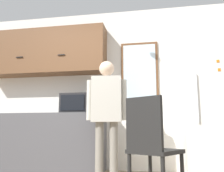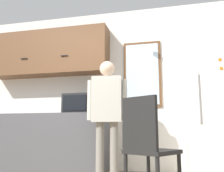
# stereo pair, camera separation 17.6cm
# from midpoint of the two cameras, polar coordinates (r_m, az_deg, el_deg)

# --- Properties ---
(back_wall) EXTENTS (6.00, 0.06, 2.70)m
(back_wall) POSITION_cam_midpoint_polar(r_m,az_deg,el_deg) (4.25, -1.49, -0.35)
(back_wall) COLOR white
(back_wall) RESTS_ON ground_plane
(counter) EXTENTS (2.14, 0.62, 0.89)m
(counter) POSITION_cam_midpoint_polar(r_m,az_deg,el_deg) (4.26, -17.97, -12.12)
(counter) COLOR #4C4C51
(counter) RESTS_ON ground_plane
(upper_cabinets) EXTENTS (2.14, 0.36, 0.79)m
(upper_cabinets) POSITION_cam_midpoint_polar(r_m,az_deg,el_deg) (4.57, -16.12, 7.40)
(upper_cabinets) COLOR brown
(microwave) EXTENTS (0.53, 0.42, 0.30)m
(microwave) POSITION_cam_midpoint_polar(r_m,az_deg,el_deg) (3.97, -8.69, -4.05)
(microwave) COLOR #232326
(microwave) RESTS_ON counter
(person) EXTENTS (0.55, 0.26, 1.59)m
(person) POSITION_cam_midpoint_polar(r_m,az_deg,el_deg) (3.40, -2.73, -4.64)
(person) COLOR gray
(person) RESTS_ON ground_plane
(refrigerator) EXTENTS (0.73, 0.70, 1.82)m
(refrigerator) POSITION_cam_midpoint_polar(r_m,az_deg,el_deg) (3.79, 20.03, -5.30)
(refrigerator) COLOR white
(refrigerator) RESTS_ON ground_plane
(chair) EXTENTS (0.60, 0.60, 0.97)m
(chair) POSITION_cam_midpoint_polar(r_m,az_deg,el_deg) (2.54, 6.77, -12.68)
(chair) COLOR black
(chair) RESTS_ON ground_plane
(window) EXTENTS (0.61, 0.05, 1.10)m
(window) POSITION_cam_midpoint_polar(r_m,az_deg,el_deg) (4.17, 5.13, 2.64)
(window) COLOR brown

